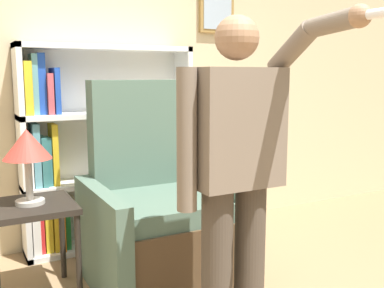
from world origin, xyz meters
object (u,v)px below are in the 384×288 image
object	(u,v)px
bookcase	(90,151)
person_standing	(236,170)
side_table	(31,219)
armchair	(157,220)
table_lamp	(27,148)

from	to	relation	value
bookcase	person_standing	bearing A→B (deg)	-82.57
bookcase	person_standing	xyz separation A→B (m)	(0.22, -1.72, 0.15)
person_standing	side_table	bearing A→B (deg)	126.97
bookcase	side_table	size ratio (longest dim) A/B	2.63
side_table	armchair	bearing A→B (deg)	-5.40
armchair	person_standing	bearing A→B (deg)	-90.50
side_table	table_lamp	xyz separation A→B (m)	(-0.00, 0.00, 0.43)
bookcase	table_lamp	size ratio (longest dim) A/B	3.54
bookcase	side_table	distance (m)	0.92
bookcase	armchair	world-z (taller)	bookcase
side_table	person_standing	bearing A→B (deg)	-53.03
person_standing	table_lamp	size ratio (longest dim) A/B	3.62
armchair	table_lamp	size ratio (longest dim) A/B	2.96
bookcase	side_table	world-z (taller)	bookcase
table_lamp	bookcase	bearing A→B (deg)	51.10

